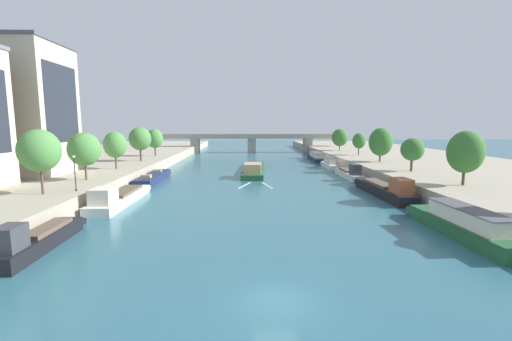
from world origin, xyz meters
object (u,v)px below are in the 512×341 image
moored_boat_left_far (119,197)px  tree_right_third (359,141)px  moored_boat_left_downstream (153,178)px  tree_left_second (84,149)px  moored_boat_right_end (385,189)px  tree_right_second (340,138)px  tree_left_by_lamp (115,145)px  tree_left_past_mid (39,151)px  moored_boat_right_upstream (462,224)px  tree_left_far (155,139)px  tree_right_by_lamp (381,142)px  moored_boat_right_lone (349,173)px  tree_right_nearest (465,152)px  barge_midriver (254,169)px  tree_left_third (140,139)px  moored_boat_right_far (316,157)px  moored_boat_left_upstream (39,239)px  moored_boat_right_midway (329,163)px  bridge_far (252,141)px  lamppost_left_bank (75,171)px  tree_right_past_mid (412,150)px

moored_boat_left_far → tree_right_third: (43.57, 42.24, 4.85)m
moored_boat_left_downstream → tree_left_second: (-5.97, -11.62, 5.75)m
moored_boat_left_far → moored_boat_right_end: moored_boat_right_end is taller
moored_boat_right_end → tree_right_second: (7.84, 52.52, 5.02)m
moored_boat_left_downstream → tree_right_third: tree_right_third is taller
tree_left_by_lamp → tree_left_past_mid: bearing=-89.7°
moored_boat_right_upstream → tree_left_far: bearing=127.0°
moored_boat_left_far → tree_right_by_lamp: tree_right_by_lamp is taller
tree_left_second → tree_left_far: size_ratio=1.01×
moored_boat_right_end → tree_left_past_mid: 42.47m
moored_boat_right_lone → tree_right_nearest: size_ratio=1.79×
tree_left_by_lamp → barge_midriver: bearing=23.2°
moored_boat_left_far → tree_left_past_mid: tree_left_past_mid is taller
barge_midriver → tree_left_second: (-23.54, -22.11, 5.62)m
tree_left_third → tree_right_nearest: size_ratio=1.02×
moored_boat_left_downstream → tree_right_third: size_ratio=2.75×
moored_boat_right_far → moored_boat_left_upstream: bearing=-118.0°
moored_boat_right_midway → tree_right_third: bearing=39.6°
moored_boat_left_upstream → moored_boat_left_far: moored_boat_left_upstream is taller
tree_left_past_mid → tree_left_by_lamp: tree_left_past_mid is taller
moored_boat_right_midway → tree_right_nearest: bearing=-76.4°
moored_boat_left_upstream → bridge_far: size_ratio=0.18×
tree_left_far → tree_right_second: (48.87, 15.07, -0.37)m
tree_left_past_mid → tree_left_far: (0.22, 45.56, -0.62)m
lamppost_left_bank → moored_boat_right_far: bearing=54.2°
moored_boat_right_far → moored_boat_left_far: bearing=-124.5°
moored_boat_left_far → tree_left_third: tree_left_third is taller
tree_left_second → moored_boat_right_lone: bearing=19.9°
tree_left_far → tree_right_by_lamp: bearing=-16.3°
moored_boat_right_midway → moored_boat_right_far: (0.27, 15.79, -0.11)m
tree_left_far → bridge_far: bearing=56.7°
moored_boat_right_far → tree_left_third: tree_left_third is taller
barge_midriver → tree_left_far: 27.89m
moored_boat_left_downstream → tree_right_past_mid: size_ratio=2.75×
moored_boat_right_upstream → moored_boat_right_lone: (-0.04, 33.38, -0.29)m
tree_left_third → tree_left_far: bearing=89.9°
moored_boat_right_upstream → lamppost_left_bank: (-38.47, 10.52, 3.33)m
tree_left_by_lamp → tree_right_third: 56.15m
tree_left_past_mid → tree_right_third: (50.09, 46.65, -1.29)m
tree_right_nearest → moored_boat_left_far: bearing=179.6°
tree_right_by_lamp → tree_left_past_mid: bearing=-147.8°
tree_left_past_mid → moored_boat_right_end: bearing=11.1°
moored_boat_right_lone → moored_boat_right_midway: moored_boat_right_lone is taller
bridge_far → tree_left_second: bearing=-108.2°
moored_boat_right_upstream → tree_right_past_mid: size_ratio=2.60×
moored_boat_right_lone → tree_right_by_lamp: size_ratio=1.77×
moored_boat_right_upstream → moored_boat_right_far: bearing=90.0°
moored_boat_left_upstream → tree_right_past_mid: bearing=33.3°
tree_right_nearest → moored_boat_right_end: bearing=154.1°
moored_boat_right_far → tree_left_far: 42.46m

